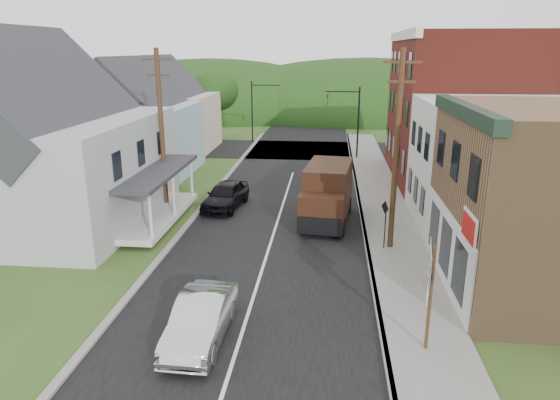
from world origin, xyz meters
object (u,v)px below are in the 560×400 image
(silver_sedan, at_px, (201,319))
(dark_sedan, at_px, (226,195))
(route_sign_cluster, at_px, (430,283))
(delivery_van, at_px, (327,194))
(warning_sign, at_px, (385,218))

(silver_sedan, relative_size, dark_sedan, 0.96)
(silver_sedan, relative_size, route_sign_cluster, 1.30)
(delivery_van, bearing_deg, route_sign_cluster, -68.51)
(dark_sedan, distance_m, route_sign_cluster, 16.43)
(delivery_van, height_order, warning_sign, delivery_van)
(delivery_van, relative_size, route_sign_cluster, 1.70)
(dark_sedan, height_order, warning_sign, warning_sign)
(dark_sedan, height_order, route_sign_cluster, route_sign_cluster)
(dark_sedan, xyz_separation_m, delivery_van, (5.87, -1.87, 0.78))
(dark_sedan, xyz_separation_m, warning_sign, (8.53, -5.65, 0.82))
(dark_sedan, bearing_deg, delivery_van, -10.00)
(silver_sedan, distance_m, dark_sedan, 13.85)
(silver_sedan, xyz_separation_m, warning_sign, (6.50, 8.05, 0.87))
(route_sign_cluster, bearing_deg, silver_sedan, -170.22)
(route_sign_cluster, distance_m, warning_sign, 8.07)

